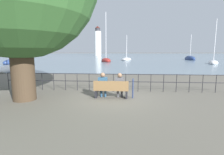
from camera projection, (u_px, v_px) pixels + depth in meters
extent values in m
plane|color=#605B51|center=(111.00, 98.00, 8.93)|extent=(1000.00, 1000.00, 0.00)
cube|color=slate|center=(125.00, 54.00, 166.19)|extent=(600.00, 300.00, 0.01)
cylinder|color=#423323|center=(23.00, 68.00, 8.34)|extent=(1.07, 1.07, 3.10)
cube|color=brown|center=(111.00, 90.00, 8.87)|extent=(1.75, 0.45, 0.05)
cube|color=brown|center=(111.00, 86.00, 8.63)|extent=(1.75, 0.04, 0.45)
cube|color=black|center=(96.00, 94.00, 8.96)|extent=(0.10, 0.41, 0.40)
cube|color=black|center=(126.00, 94.00, 8.84)|extent=(0.10, 0.41, 0.40)
cylinder|color=navy|center=(101.00, 93.00, 9.09)|extent=(0.11, 0.11, 0.45)
cylinder|color=navy|center=(105.00, 93.00, 9.07)|extent=(0.11, 0.11, 0.45)
cube|color=navy|center=(103.00, 88.00, 8.95)|extent=(0.39, 0.26, 0.14)
cube|color=navy|center=(103.00, 83.00, 8.83)|extent=(0.46, 0.24, 0.60)
sphere|color=#846047|center=(103.00, 75.00, 8.77)|extent=(0.23, 0.23, 0.23)
cylinder|color=#4C4C51|center=(118.00, 93.00, 9.02)|extent=(0.11, 0.11, 0.45)
cylinder|color=#4C4C51|center=(122.00, 93.00, 9.01)|extent=(0.11, 0.11, 0.45)
cube|color=#4C4C51|center=(120.00, 88.00, 8.89)|extent=(0.38, 0.26, 0.14)
cube|color=#4C4C51|center=(120.00, 84.00, 8.77)|extent=(0.44, 0.24, 0.60)
sphere|color=#846047|center=(120.00, 75.00, 8.70)|extent=(0.22, 0.22, 0.22)
cylinder|color=black|center=(8.00, 81.00, 10.92)|extent=(0.04, 0.04, 1.05)
cylinder|color=black|center=(19.00, 81.00, 10.86)|extent=(0.04, 0.04, 1.05)
cylinder|color=black|center=(31.00, 81.00, 10.81)|extent=(0.04, 0.04, 1.05)
cylinder|color=black|center=(42.00, 81.00, 10.75)|extent=(0.04, 0.04, 1.05)
cylinder|color=black|center=(54.00, 82.00, 10.69)|extent=(0.04, 0.04, 1.05)
cylinder|color=black|center=(65.00, 82.00, 10.63)|extent=(0.04, 0.04, 1.05)
cylinder|color=black|center=(77.00, 82.00, 10.58)|extent=(0.04, 0.04, 1.05)
cylinder|color=black|center=(89.00, 82.00, 10.52)|extent=(0.04, 0.04, 1.05)
cylinder|color=black|center=(101.00, 82.00, 10.46)|extent=(0.04, 0.04, 1.05)
cylinder|color=black|center=(113.00, 82.00, 10.41)|extent=(0.04, 0.04, 1.05)
cylinder|color=black|center=(126.00, 83.00, 10.35)|extent=(0.04, 0.04, 1.05)
cylinder|color=black|center=(138.00, 83.00, 10.29)|extent=(0.04, 0.04, 1.05)
cylinder|color=black|center=(151.00, 83.00, 10.24)|extent=(0.04, 0.04, 1.05)
cylinder|color=black|center=(164.00, 83.00, 10.18)|extent=(0.04, 0.04, 1.05)
cylinder|color=black|center=(176.00, 83.00, 10.12)|extent=(0.04, 0.04, 1.05)
cylinder|color=black|center=(189.00, 83.00, 10.07)|extent=(0.04, 0.04, 1.05)
cylinder|color=black|center=(203.00, 84.00, 10.01)|extent=(0.04, 0.04, 1.05)
cylinder|color=black|center=(216.00, 84.00, 9.95)|extent=(0.04, 0.04, 1.05)
cylinder|color=black|center=(113.00, 74.00, 10.34)|extent=(13.21, 0.04, 0.04)
cylinder|color=black|center=(113.00, 81.00, 10.40)|extent=(13.21, 0.04, 0.04)
cylinder|color=navy|center=(133.00, 89.00, 8.80)|extent=(0.06, 0.06, 0.91)
cone|color=navy|center=(133.00, 79.00, 8.73)|extent=(0.09, 0.09, 0.12)
ellipsoid|color=maroon|center=(106.00, 61.00, 41.99)|extent=(3.60, 5.65, 1.29)
cylinder|color=silver|center=(106.00, 36.00, 41.14)|extent=(0.14, 0.14, 10.87)
ellipsoid|color=silver|center=(213.00, 63.00, 34.28)|extent=(3.71, 5.39, 1.06)
cylinder|color=silver|center=(215.00, 40.00, 33.65)|extent=(0.14, 0.14, 8.09)
ellipsoid|color=white|center=(126.00, 59.00, 49.11)|extent=(3.26, 8.10, 1.12)
cylinder|color=silver|center=(127.00, 47.00, 48.59)|extent=(0.14, 0.14, 6.36)
ellipsoid|color=navy|center=(18.00, 62.00, 35.07)|extent=(3.11, 7.29, 1.57)
cylinder|color=silver|center=(16.00, 36.00, 34.33)|extent=(0.14, 0.14, 9.26)
ellipsoid|color=white|center=(12.00, 69.00, 21.89)|extent=(3.01, 7.39, 1.10)
cylinder|color=silver|center=(8.00, 22.00, 21.06)|extent=(0.14, 0.14, 10.77)
ellipsoid|color=navy|center=(190.00, 59.00, 51.16)|extent=(2.09, 6.42, 1.75)
cylinder|color=silver|center=(191.00, 46.00, 50.62)|extent=(0.14, 0.14, 6.39)
cylinder|color=white|center=(98.00, 44.00, 110.27)|extent=(4.27, 4.27, 15.10)
cylinder|color=#2D2D33|center=(98.00, 30.00, 109.04)|extent=(2.99, 2.99, 1.84)
cone|color=#4C1E19|center=(98.00, 27.00, 108.80)|extent=(3.41, 3.41, 1.47)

